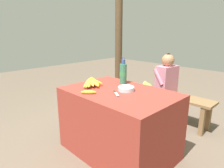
{
  "coord_description": "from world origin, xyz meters",
  "views": [
    {
      "loc": [
        1.45,
        -1.55,
        1.42
      ],
      "look_at": [
        -0.16,
        0.05,
        0.81
      ],
      "focal_mm": 32.0,
      "sensor_mm": 36.0,
      "label": 1
    }
  ],
  "objects_px": {
    "banana_bunch_ripe": "(92,82)",
    "support_post_near": "(119,40)",
    "knife": "(116,93)",
    "seated_vendor": "(164,81)",
    "loose_banana_front": "(88,92)",
    "banana_bunch_green": "(147,84)",
    "water_bottle": "(123,73)",
    "wooden_bench": "(166,97)",
    "serving_bowl": "(126,88)"
  },
  "relations": [
    {
      "from": "loose_banana_front",
      "to": "seated_vendor",
      "type": "bearing_deg",
      "value": 89.37
    },
    {
      "from": "knife",
      "to": "banana_bunch_green",
      "type": "height_order",
      "value": "knife"
    },
    {
      "from": "loose_banana_front",
      "to": "banana_bunch_green",
      "type": "relative_size",
      "value": 0.56
    },
    {
      "from": "wooden_bench",
      "to": "support_post_near",
      "type": "bearing_deg",
      "value": 172.4
    },
    {
      "from": "water_bottle",
      "to": "wooden_bench",
      "type": "height_order",
      "value": "water_bottle"
    },
    {
      "from": "seated_vendor",
      "to": "serving_bowl",
      "type": "bearing_deg",
      "value": 105.02
    },
    {
      "from": "banana_bunch_ripe",
      "to": "water_bottle",
      "type": "bearing_deg",
      "value": 68.53
    },
    {
      "from": "serving_bowl",
      "to": "banana_bunch_green",
      "type": "height_order",
      "value": "serving_bowl"
    },
    {
      "from": "support_post_near",
      "to": "banana_bunch_ripe",
      "type": "bearing_deg",
      "value": -56.71
    },
    {
      "from": "loose_banana_front",
      "to": "seated_vendor",
      "type": "relative_size",
      "value": 0.13
    },
    {
      "from": "knife",
      "to": "serving_bowl",
      "type": "bearing_deg",
      "value": 119.55
    },
    {
      "from": "loose_banana_front",
      "to": "support_post_near",
      "type": "bearing_deg",
      "value": 124.47
    },
    {
      "from": "loose_banana_front",
      "to": "support_post_near",
      "type": "xyz_separation_m",
      "value": [
        -1.15,
        1.68,
        0.45
      ]
    },
    {
      "from": "banana_bunch_green",
      "to": "serving_bowl",
      "type": "bearing_deg",
      "value": -65.05
    },
    {
      "from": "seated_vendor",
      "to": "banana_bunch_green",
      "type": "relative_size",
      "value": 4.13
    },
    {
      "from": "banana_bunch_ripe",
      "to": "knife",
      "type": "distance_m",
      "value": 0.37
    },
    {
      "from": "knife",
      "to": "wooden_bench",
      "type": "xyz_separation_m",
      "value": [
        -0.14,
        1.3,
        -0.4
      ]
    },
    {
      "from": "knife",
      "to": "seated_vendor",
      "type": "bearing_deg",
      "value": 132.05
    },
    {
      "from": "knife",
      "to": "seated_vendor",
      "type": "height_order",
      "value": "seated_vendor"
    },
    {
      "from": "banana_bunch_green",
      "to": "knife",
      "type": "bearing_deg",
      "value": -68.24
    },
    {
      "from": "loose_banana_front",
      "to": "banana_bunch_green",
      "type": "distance_m",
      "value": 1.57
    },
    {
      "from": "seated_vendor",
      "to": "support_post_near",
      "type": "height_order",
      "value": "support_post_near"
    },
    {
      "from": "serving_bowl",
      "to": "water_bottle",
      "type": "relative_size",
      "value": 0.55
    },
    {
      "from": "knife",
      "to": "wooden_bench",
      "type": "distance_m",
      "value": 1.37
    },
    {
      "from": "banana_bunch_ripe",
      "to": "wooden_bench",
      "type": "bearing_deg",
      "value": 79.93
    },
    {
      "from": "loose_banana_front",
      "to": "knife",
      "type": "distance_m",
      "value": 0.29
    },
    {
      "from": "serving_bowl",
      "to": "seated_vendor",
      "type": "bearing_deg",
      "value": 99.53
    },
    {
      "from": "loose_banana_front",
      "to": "support_post_near",
      "type": "relative_size",
      "value": 0.06
    },
    {
      "from": "serving_bowl",
      "to": "loose_banana_front",
      "type": "xyz_separation_m",
      "value": [
        -0.2,
        -0.37,
        -0.01
      ]
    },
    {
      "from": "seated_vendor",
      "to": "support_post_near",
      "type": "bearing_deg",
      "value": -3.65
    },
    {
      "from": "water_bottle",
      "to": "seated_vendor",
      "type": "relative_size",
      "value": 0.31
    },
    {
      "from": "water_bottle",
      "to": "wooden_bench",
      "type": "relative_size",
      "value": 0.23
    },
    {
      "from": "seated_vendor",
      "to": "banana_bunch_green",
      "type": "height_order",
      "value": "seated_vendor"
    },
    {
      "from": "banana_bunch_ripe",
      "to": "water_bottle",
      "type": "height_order",
      "value": "water_bottle"
    },
    {
      "from": "serving_bowl",
      "to": "seated_vendor",
      "type": "distance_m",
      "value": 1.14
    },
    {
      "from": "banana_bunch_ripe",
      "to": "support_post_near",
      "type": "bearing_deg",
      "value": 123.29
    },
    {
      "from": "loose_banana_front",
      "to": "knife",
      "type": "bearing_deg",
      "value": 48.63
    },
    {
      "from": "water_bottle",
      "to": "serving_bowl",
      "type": "bearing_deg",
      "value": -41.29
    },
    {
      "from": "knife",
      "to": "banana_bunch_green",
      "type": "distance_m",
      "value": 1.42
    },
    {
      "from": "serving_bowl",
      "to": "wooden_bench",
      "type": "bearing_deg",
      "value": 97.43
    },
    {
      "from": "loose_banana_front",
      "to": "support_post_near",
      "type": "distance_m",
      "value": 2.08
    },
    {
      "from": "banana_bunch_ripe",
      "to": "wooden_bench",
      "type": "relative_size",
      "value": 0.19
    },
    {
      "from": "wooden_bench",
      "to": "seated_vendor",
      "type": "distance_m",
      "value": 0.27
    },
    {
      "from": "loose_banana_front",
      "to": "support_post_near",
      "type": "height_order",
      "value": "support_post_near"
    },
    {
      "from": "banana_bunch_green",
      "to": "support_post_near",
      "type": "distance_m",
      "value": 1.11
    },
    {
      "from": "serving_bowl",
      "to": "knife",
      "type": "height_order",
      "value": "serving_bowl"
    },
    {
      "from": "banana_bunch_ripe",
      "to": "support_post_near",
      "type": "height_order",
      "value": "support_post_near"
    },
    {
      "from": "water_bottle",
      "to": "support_post_near",
      "type": "distance_m",
      "value": 1.61
    },
    {
      "from": "loose_banana_front",
      "to": "banana_bunch_green",
      "type": "xyz_separation_m",
      "value": [
        -0.33,
        1.52,
        -0.27
      ]
    },
    {
      "from": "banana_bunch_ripe",
      "to": "serving_bowl",
      "type": "bearing_deg",
      "value": 24.64
    }
  ]
}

